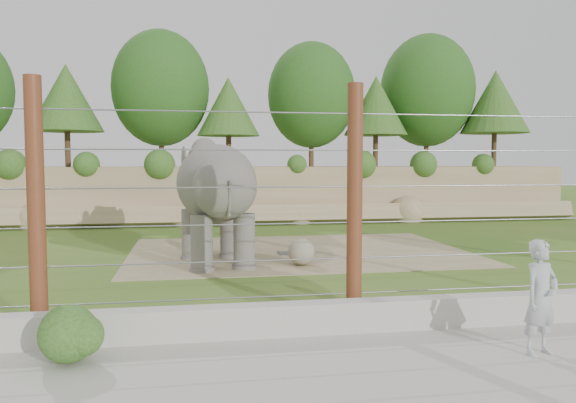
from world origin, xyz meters
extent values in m
plane|color=#386B1C|center=(0.00, 0.00, 0.00)|extent=(90.00, 90.00, 0.00)
cube|color=#977D5C|center=(0.00, 13.00, 1.25)|extent=(30.00, 4.00, 2.50)
cube|color=#977D5C|center=(0.00, 10.70, 0.35)|extent=(30.00, 1.37, 1.07)
cylinder|color=#3F2B19|center=(-8.00, 12.50, 3.29)|extent=(0.24, 0.24, 1.58)
sphere|color=#194A16|center=(-8.00, 12.50, 5.42)|extent=(3.60, 3.60, 3.60)
cylinder|color=#3F2B19|center=(-4.00, 13.00, 3.46)|extent=(0.24, 0.24, 1.92)
sphere|color=#194A16|center=(-4.00, 13.00, 6.07)|extent=(4.40, 4.40, 4.40)
cylinder|color=#3F2B19|center=(-1.00, 11.80, 3.20)|extent=(0.24, 0.24, 1.40)
sphere|color=#194A16|center=(-1.00, 11.80, 5.10)|extent=(3.20, 3.20, 3.20)
cylinder|color=#3F2B19|center=(3.00, 12.80, 3.41)|extent=(0.24, 0.24, 1.82)
sphere|color=#194A16|center=(3.00, 12.80, 5.88)|extent=(4.16, 4.16, 4.16)
cylinder|color=#3F2B19|center=(6.00, 12.20, 3.25)|extent=(0.24, 0.24, 1.50)
sphere|color=#194A16|center=(6.00, 12.20, 5.29)|extent=(3.44, 3.44, 3.44)
cylinder|color=#3F2B19|center=(9.00, 13.20, 3.51)|extent=(0.24, 0.24, 2.03)
sphere|color=#194A16|center=(9.00, 13.20, 6.27)|extent=(4.64, 4.64, 4.64)
cylinder|color=#3F2B19|center=(12.00, 12.00, 3.32)|extent=(0.24, 0.24, 1.64)
sphere|color=#194A16|center=(12.00, 12.00, 5.55)|extent=(3.76, 3.76, 3.76)
cube|color=#957C61|center=(0.50, 3.00, 0.01)|extent=(10.00, 7.00, 0.02)
cube|color=#262628|center=(0.33, 2.61, 0.04)|extent=(1.00, 0.60, 0.03)
sphere|color=gray|center=(0.13, 0.73, 0.37)|extent=(0.70, 0.70, 0.70)
cube|color=beige|center=(0.00, -5.00, 0.25)|extent=(26.00, 0.35, 0.50)
cube|color=beige|center=(0.00, -7.00, 0.01)|extent=(26.00, 4.00, 0.01)
cylinder|color=#542F15|center=(-5.00, -4.50, 2.00)|extent=(0.26, 0.26, 4.00)
cylinder|color=#542F15|center=(0.00, -4.50, 2.00)|extent=(0.26, 0.26, 4.00)
cylinder|color=gray|center=(0.00, -4.50, 0.50)|extent=(20.00, 0.02, 0.02)
cylinder|color=gray|center=(0.00, -4.50, 1.10)|extent=(20.00, 0.02, 0.02)
cylinder|color=gray|center=(0.00, -4.50, 1.70)|extent=(20.00, 0.02, 0.02)
cylinder|color=gray|center=(0.00, -4.50, 2.30)|extent=(20.00, 0.02, 0.02)
cylinder|color=gray|center=(0.00, -4.50, 2.90)|extent=(20.00, 0.02, 0.02)
cylinder|color=gray|center=(0.00, -4.50, 3.50)|extent=(20.00, 0.02, 0.02)
sphere|color=#275119|center=(-4.27, -5.80, 0.40)|extent=(0.78, 0.78, 0.78)
imported|color=#A3A7AC|center=(2.11, -6.50, 0.82)|extent=(0.68, 0.55, 1.62)
camera|label=1|loc=(-2.68, -13.49, 2.70)|focal=35.00mm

